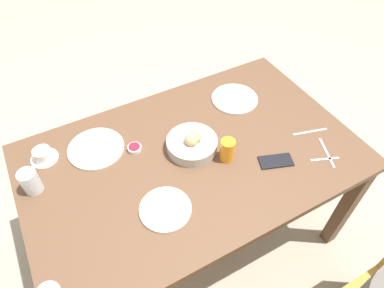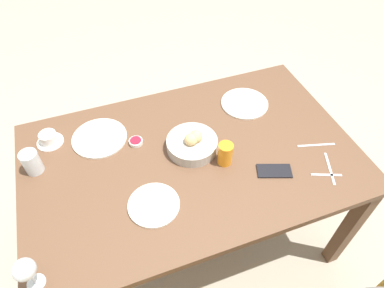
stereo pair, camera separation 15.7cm
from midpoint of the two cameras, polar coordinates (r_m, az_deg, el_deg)
The scene contains 14 objects.
ground_plane at distance 2.19m, azimuth -2.10°, elevation -14.56°, with size 10.00×10.00×0.00m, color #A89E89.
dining_table at distance 1.63m, azimuth -2.73°, elevation -3.96°, with size 1.52×0.95×0.74m.
bread_basket at distance 1.57m, azimuth -2.83°, elevation -0.09°, with size 0.24×0.24×0.10m.
plate_near_left at distance 1.84m, azimuth 4.69°, elevation 7.40°, with size 0.25×0.25×0.01m.
plate_near_right at distance 1.67m, azimuth -18.33°, elevation -0.85°, with size 0.26×0.26×0.01m.
plate_far_center at distance 1.41m, azimuth -7.72°, elevation -10.90°, with size 0.21×0.21×0.01m.
juice_glass at distance 1.51m, azimuth 2.96°, elevation -1.17°, with size 0.07×0.07×0.11m.
water_tumbler at distance 1.59m, azimuth -27.97°, elevation -5.71°, with size 0.08×0.08×0.11m.
coffee_cup at distance 1.70m, azimuth -26.03°, elevation -1.83°, with size 0.12×0.12×0.06m.
jam_bowl_berry at distance 1.62m, azimuth -12.33°, elevation -0.81°, with size 0.06×0.06×0.02m.
fork_silver at distance 1.66m, azimuth 19.08°, elevation -1.50°, with size 0.08×0.17×0.00m.
knife_silver at distance 1.74m, azimuth 16.65°, elevation 1.83°, with size 0.18×0.06×0.00m.
spoon_coffee at distance 1.64m, azimuth 18.76°, elevation -2.55°, with size 0.13×0.06×0.00m.
cell_phone at distance 1.57m, azimuth 11.04°, elevation -2.99°, with size 0.17×0.12×0.01m.
Camera 1 is at (0.48, 0.89, 1.94)m, focal length 32.00 mm.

